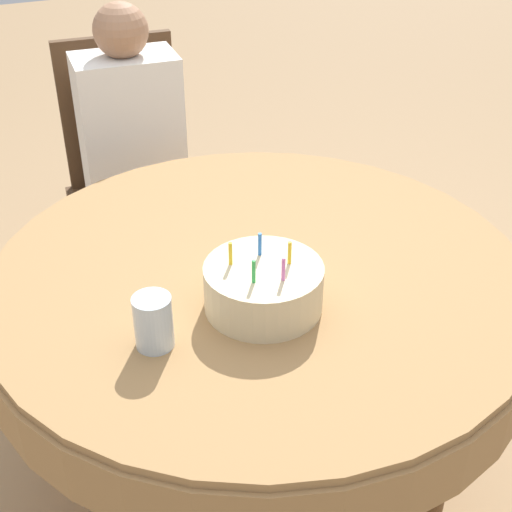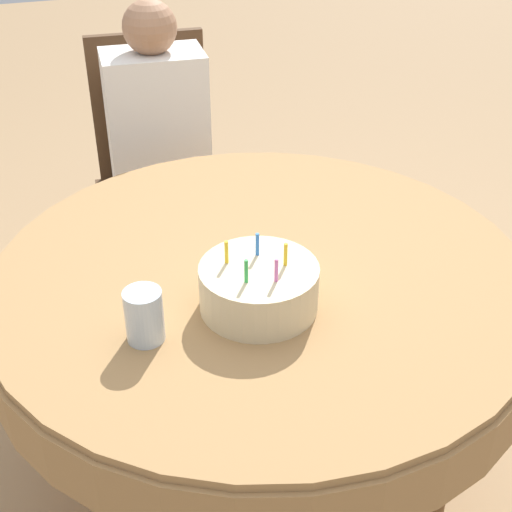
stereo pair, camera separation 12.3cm
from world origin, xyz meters
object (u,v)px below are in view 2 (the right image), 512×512
(chair, at_px, (158,172))
(person, at_px, (160,142))
(drinking_glass, at_px, (144,316))
(birthday_cake, at_px, (259,287))

(chair, relative_size, person, 0.86)
(chair, height_order, drinking_glass, chair)
(person, bearing_deg, drinking_glass, -99.37)
(chair, relative_size, birthday_cake, 3.88)
(person, xyz_separation_m, drinking_glass, (-0.25, -1.09, 0.13))
(chair, bearing_deg, birthday_cake, -86.93)
(chair, height_order, birthday_cake, chair)
(chair, relative_size, drinking_glass, 8.63)
(birthday_cake, bearing_deg, drinking_glass, -173.45)
(person, height_order, birthday_cake, person)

